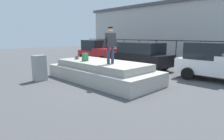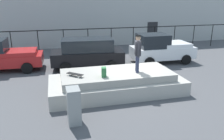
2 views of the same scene
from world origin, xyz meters
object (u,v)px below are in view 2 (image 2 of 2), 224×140
skateboarder (138,51)px  utility_box (74,106)px  backpack (104,72)px  car_white_pickup_far (161,48)px  skateboard (75,74)px  car_red_pickup_near (0,56)px  car_black_hatchback_mid (88,53)px

skateboarder → utility_box: bearing=-146.0°
skateboarder → utility_box: size_ratio=1.30×
backpack → car_white_pickup_far: car_white_pickup_far is taller
skateboarder → car_white_pickup_far: size_ratio=0.41×
skateboard → utility_box: bearing=-97.0°
backpack → utility_box: bearing=151.4°
car_red_pickup_near → car_white_pickup_far: car_white_pickup_far is taller
skateboarder → skateboard: bearing=178.5°
backpack → car_black_hatchback_mid: 4.64m
utility_box → skateboard: bearing=81.2°
skateboarder → skateboard: skateboarder is taller
car_black_hatchback_mid → utility_box: (-1.43, -6.41, -0.31)m
backpack → car_black_hatchback_mid: size_ratio=0.09×
skateboarder → car_red_pickup_near: (-6.67, 4.99, -1.01)m
skateboard → car_red_pickup_near: 6.28m
skateboarder → backpack: 1.78m
car_white_pickup_far → utility_box: (-6.31, -6.42, -0.30)m
skateboard → backpack: backpack is taller
skateboard → car_red_pickup_near: size_ratio=0.16×
car_black_hatchback_mid → utility_box: car_black_hatchback_mid is taller
skateboarder → car_black_hatchback_mid: (-1.60, 4.37, -0.98)m
backpack → car_red_pickup_near: size_ratio=0.09×
car_black_hatchback_mid → utility_box: 6.58m
car_red_pickup_near → utility_box: bearing=-62.7°
skateboard → car_red_pickup_near: bearing=128.4°
skateboard → car_red_pickup_near: (-3.89, 4.92, -0.15)m
skateboarder → car_red_pickup_near: size_ratio=0.37×
car_red_pickup_near → utility_box: (3.63, -7.04, -0.28)m
skateboard → utility_box: 2.18m
car_red_pickup_near → utility_box: car_red_pickup_near is taller
backpack → car_white_pickup_far: size_ratio=0.10×
skateboarder → car_white_pickup_far: 5.56m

